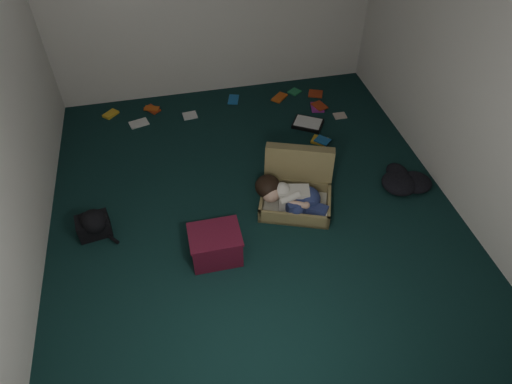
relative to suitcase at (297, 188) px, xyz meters
name	(u,v)px	position (x,y,z in m)	size (l,w,h in m)	color
floor	(253,206)	(-0.46, -0.02, -0.15)	(4.50, 4.50, 0.00)	#0E2A28
wall_front	(351,353)	(-0.46, -2.27, 1.15)	(4.50, 4.50, 0.00)	white
wall_right	(472,70)	(1.54, -0.02, 1.15)	(4.50, 4.50, 0.00)	white
suitcase	(297,188)	(0.00, 0.00, 0.00)	(0.89, 0.88, 0.51)	olive
person	(291,196)	(-0.11, -0.15, 0.04)	(0.68, 0.54, 0.32)	beige
maroon_bin	(216,245)	(-0.92, -0.56, 0.01)	(0.46, 0.36, 0.32)	#561124
backpack	(94,225)	(-2.01, -0.04, -0.04)	(0.37, 0.30, 0.22)	black
clothing_pile	(409,178)	(1.24, -0.03, -0.09)	(0.42, 0.34, 0.13)	black
paper_tray	(308,124)	(0.50, 1.19, -0.13)	(0.44, 0.41, 0.05)	black
book_scatter	(245,109)	(-0.19, 1.67, -0.14)	(3.00, 1.30, 0.02)	gold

